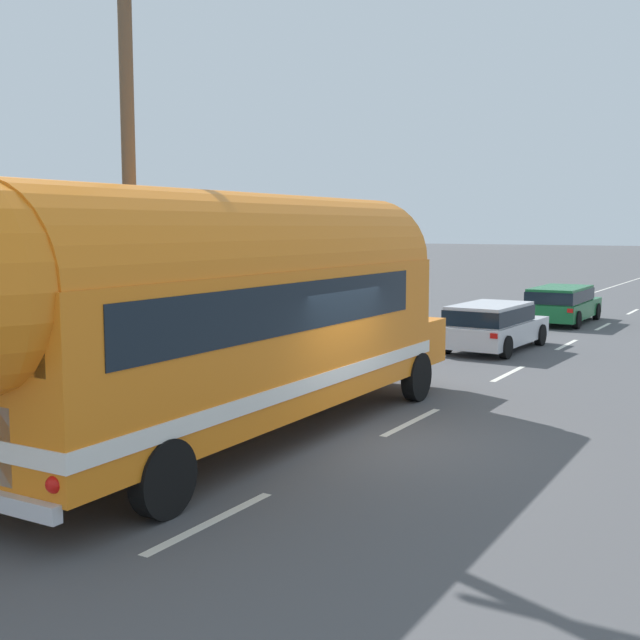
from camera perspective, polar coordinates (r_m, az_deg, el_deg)
The scene contains 6 objects.
ground_plane at distance 13.71m, azimuth 3.85°, elevation -8.50°, with size 300.00×300.00×0.00m, color #4C4C4F.
lane_markings at distance 26.49m, azimuth 11.69°, elevation -1.28°, with size 3.75×80.00×0.01m.
utility_pole at distance 14.57m, azimuth -13.32°, elevation 9.79°, with size 1.80×0.24×8.50m.
painted_bus at distance 12.89m, azimuth -6.50°, elevation 0.92°, with size 2.70×12.35×4.12m.
car_lead at distance 23.91m, azimuth 12.08°, elevation -0.24°, with size 2.06×4.49×1.37m.
car_second at distance 31.27m, azimuth 16.68°, elevation 1.23°, with size 2.00×4.75×1.37m.
Camera 1 is at (5.97, -11.82, 3.56)m, focal length 45.37 mm.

